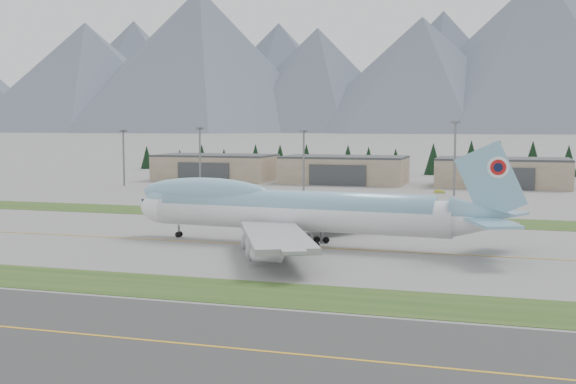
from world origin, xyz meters
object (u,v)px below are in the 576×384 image
(boeing_747_freighter, at_px, (295,210))
(service_vehicle_b, at_px, (439,193))
(hangar_right, at_px, (502,172))
(service_vehicle_a, at_px, (244,189))
(hangar_left, at_px, (216,167))
(hangar_center, at_px, (345,170))

(boeing_747_freighter, height_order, service_vehicle_b, boeing_747_freighter)
(hangar_right, xyz_separation_m, service_vehicle_b, (-20.28, -32.30, -5.39))
(boeing_747_freighter, distance_m, service_vehicle_a, 124.40)
(boeing_747_freighter, distance_m, service_vehicle_b, 116.40)
(hangar_left, height_order, hangar_right, same)
(service_vehicle_b, bearing_deg, hangar_right, -27.96)
(boeing_747_freighter, relative_size, service_vehicle_a, 23.34)
(hangar_center, xyz_separation_m, service_vehicle_b, (39.72, -32.30, -5.39))
(boeing_747_freighter, distance_m, hangar_center, 148.72)
(hangar_center, height_order, service_vehicle_a, hangar_center)
(hangar_right, height_order, service_vehicle_a, hangar_right)
(hangar_center, distance_m, service_vehicle_a, 45.74)
(hangar_left, distance_m, service_vehicle_b, 100.22)
(boeing_747_freighter, bearing_deg, service_vehicle_a, 118.44)
(hangar_right, bearing_deg, hangar_left, 180.00)
(service_vehicle_a, relative_size, service_vehicle_b, 0.87)
(boeing_747_freighter, distance_m, hangar_right, 152.01)
(hangar_left, height_order, service_vehicle_b, hangar_left)
(boeing_747_freighter, bearing_deg, hangar_center, 102.27)
(service_vehicle_a, bearing_deg, hangar_center, 36.19)
(boeing_747_freighter, height_order, hangar_right, boeing_747_freighter)
(hangar_right, distance_m, service_vehicle_b, 38.52)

